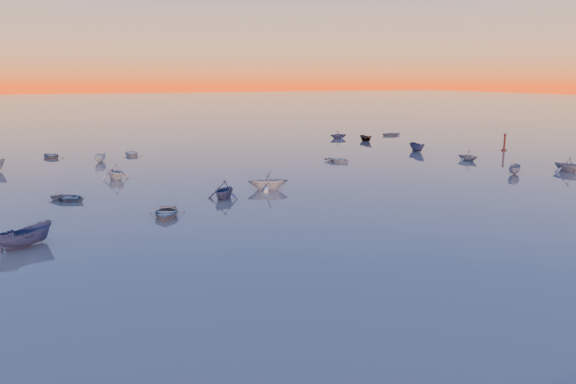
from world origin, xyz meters
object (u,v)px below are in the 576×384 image
boat_near_left (69,200)px  boat_near_center (26,246)px  channel_marker (504,143)px  boat_near_right (567,171)px

boat_near_left → boat_near_center: boat_near_center is taller
boat_near_center → channel_marker: (68.61, 26.27, 1.15)m
boat_near_left → boat_near_right: size_ratio=0.93×
channel_marker → boat_near_left: bearing=-169.7°
boat_near_center → boat_near_right: 61.22m
boat_near_left → channel_marker: size_ratio=1.29×
boat_near_right → channel_marker: (7.86, 18.63, 1.15)m
boat_near_center → channel_marker: size_ratio=1.41×
boat_near_left → boat_near_center: (-3.44, -14.46, 0.00)m
boat_near_center → boat_near_right: boat_near_center is taller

